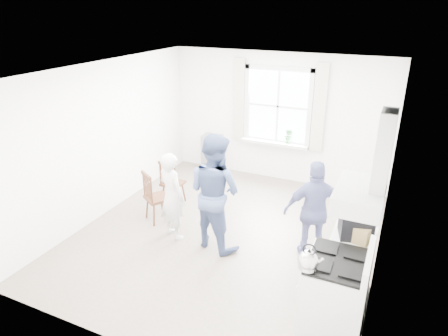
# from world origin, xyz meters

# --- Properties ---
(room_shell) EXTENTS (4.62, 5.12, 2.64)m
(room_shell) POSITION_xyz_m (0.00, 0.00, 1.30)
(room_shell) COLOR gray
(room_shell) RESTS_ON ground
(window_assembly) EXTENTS (1.88, 0.24, 1.70)m
(window_assembly) POSITION_xyz_m (0.00, 2.45, 1.46)
(window_assembly) COLOR white
(window_assembly) RESTS_ON room_shell
(range_hood) EXTENTS (0.45, 0.76, 0.94)m
(range_hood) POSITION_xyz_m (2.07, -1.35, 1.90)
(range_hood) COLOR silver
(range_hood) RESTS_ON room_shell
(shelf_unit) EXTENTS (0.40, 0.30, 0.80)m
(shelf_unit) POSITION_xyz_m (-1.40, 2.33, 0.40)
(shelf_unit) COLOR gray
(shelf_unit) RESTS_ON ground
(gas_stove) EXTENTS (0.68, 0.76, 1.12)m
(gas_stove) POSITION_xyz_m (1.91, -1.35, 0.48)
(gas_stove) COLOR white
(gas_stove) RESTS_ON ground
(kettle) EXTENTS (0.22, 0.22, 0.31)m
(kettle) POSITION_xyz_m (1.64, -1.64, 1.05)
(kettle) COLOR silver
(kettle) RESTS_ON gas_stove
(low_cabinet) EXTENTS (0.50, 0.55, 0.90)m
(low_cabinet) POSITION_xyz_m (1.98, -0.65, 0.45)
(low_cabinet) COLOR silver
(low_cabinet) RESTS_ON ground
(stereo_stack) EXTENTS (0.44, 0.41, 0.33)m
(stereo_stack) POSITION_xyz_m (1.98, -0.70, 1.06)
(stereo_stack) COLOR black
(stereo_stack) RESTS_ON low_cabinet
(cardboard_box) EXTENTS (0.36, 0.30, 0.20)m
(cardboard_box) POSITION_xyz_m (2.02, -0.77, 1.00)
(cardboard_box) COLOR #9C814B
(cardboard_box) RESTS_ON low_cabinet
(windsor_chair_a) EXTENTS (0.38, 0.37, 0.87)m
(windsor_chair_a) POSITION_xyz_m (-1.35, 0.51, 0.53)
(windsor_chair_a) COLOR #432415
(windsor_chair_a) RESTS_ON ground
(windsor_chair_b) EXTENTS (0.52, 0.51, 0.90)m
(windsor_chair_b) POSITION_xyz_m (-1.32, -0.12, 0.55)
(windsor_chair_b) COLOR #432415
(windsor_chair_b) RESTS_ON ground
(person_left) EXTENTS (0.67, 0.67, 1.42)m
(person_left) POSITION_xyz_m (-0.75, -0.38, 0.71)
(person_left) COLOR silver
(person_left) RESTS_ON ground
(person_mid) EXTENTS (1.07, 1.07, 1.78)m
(person_mid) POSITION_xyz_m (-0.05, -0.31, 0.89)
(person_mid) COLOR #44557F
(person_mid) RESTS_ON ground
(person_right) EXTENTS (1.15, 1.15, 1.49)m
(person_right) POSITION_xyz_m (1.37, -0.01, 0.75)
(person_right) COLOR navy
(person_right) RESTS_ON ground
(potted_plant) EXTENTS (0.21, 0.21, 0.30)m
(potted_plant) POSITION_xyz_m (0.29, 2.36, 1.00)
(potted_plant) COLOR #316E31
(potted_plant) RESTS_ON window_assembly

